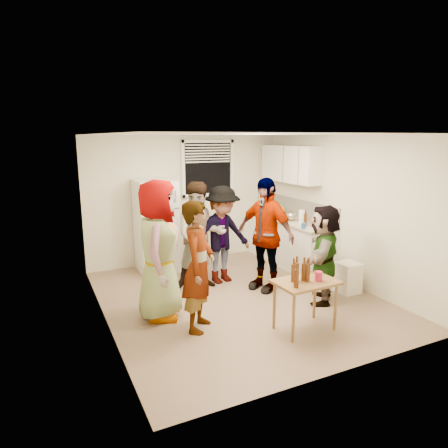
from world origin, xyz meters
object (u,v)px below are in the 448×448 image
kettle (291,220)px  guest_back_right (222,281)px  guest_stripe (199,328)px  guest_black (264,288)px  refrigerator (156,226)px  guest_grey (161,316)px  guest_back_left (201,287)px  serving_table (304,329)px  beer_bottle_counter (305,226)px  guest_orange (321,301)px  beer_bottle_table (296,280)px  wine_bottle (271,212)px  blue_cup (303,229)px  red_cup (318,281)px  trash_bin (348,277)px

kettle → guest_back_right: 1.82m
guest_stripe → guest_black: (1.50, 0.84, 0.00)m
refrigerator → guest_grey: 2.22m
refrigerator → guest_back_left: (0.40, -1.17, -0.85)m
serving_table → guest_back_left: 2.09m
beer_bottle_counter → guest_orange: size_ratio=0.15×
beer_bottle_table → guest_grey: (-1.47, 1.12, -0.67)m
guest_grey → guest_black: size_ratio=1.04×
guest_black → guest_stripe: bearing=-81.8°
wine_bottle → guest_orange: wine_bottle is taller
refrigerator → wine_bottle: refrigerator is taller
serving_table → guest_back_right: size_ratio=0.47×
wine_bottle → beer_bottle_table: bearing=-116.8°
beer_bottle_counter → wine_bottle: bearing=83.8°
guest_back_left → guest_back_right: 0.43m
blue_cup → kettle: bearing=72.7°
guest_back_right → guest_orange: (1.02, -1.41, 0.00)m
beer_bottle_table → guest_orange: (0.91, 0.58, -0.67)m
guest_orange → beer_bottle_table: bearing=-15.8°
red_cup → guest_black: red_cup is taller
serving_table → guest_back_right: (-0.21, 2.06, 0.00)m
kettle → guest_back_left: size_ratio=0.14×
kettle → beer_bottle_table: kettle is taller
wine_bottle → red_cup: bearing=-112.1°
wine_bottle → guest_grey: size_ratio=0.15×
blue_cup → red_cup: 1.98m
blue_cup → guest_black: (-0.87, -0.15, -0.90)m
beer_bottle_counter → trash_bin: size_ratio=0.46×
beer_bottle_table → guest_orange: 1.27m
beer_bottle_counter → serving_table: bearing=-126.3°
refrigerator → wine_bottle: bearing=0.1°
refrigerator → kettle: (2.40, -0.87, 0.05)m
beer_bottle_counter → guest_orange: bearing=-113.8°
blue_cup → guest_back_left: (-1.79, 0.37, -0.90)m
guest_back_right → refrigerator: bearing=118.8°
trash_bin → guest_orange: 0.66m
serving_table → guest_back_right: 2.07m
guest_back_left → beer_bottle_table: bearing=-61.2°
beer_bottle_table → serving_table: bearing=-34.4°
refrigerator → serving_table: refrigerator is taller
blue_cup → guest_grey: bearing=-171.0°
beer_bottle_table → kettle: bearing=56.7°
guest_stripe → guest_orange: 2.03m
serving_table → trash_bin: bearing=27.9°
blue_cup → trash_bin: 1.12m
red_cup → kettle: bearing=62.7°
guest_grey → guest_back_left: bearing=-24.9°
red_cup → guest_back_left: size_ratio=0.07×
guest_orange → kettle: bearing=-156.7°
refrigerator → trash_bin: refrigerator is taller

